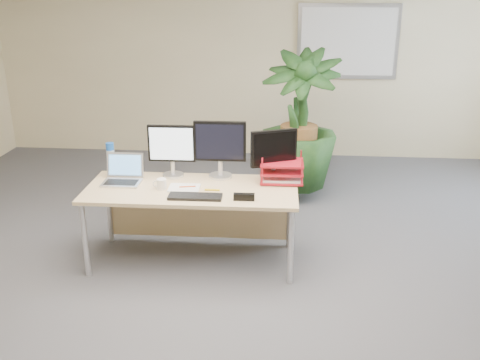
# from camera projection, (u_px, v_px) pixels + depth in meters

# --- Properties ---
(floor) EXTENTS (8.00, 8.00, 0.00)m
(floor) POSITION_uv_depth(u_px,v_px,m) (220.00, 320.00, 3.82)
(floor) COLOR #4B4B51
(floor) RESTS_ON ground
(back_wall) EXTENTS (7.00, 0.04, 2.70)m
(back_wall) POSITION_uv_depth(u_px,v_px,m) (255.00, 56.00, 7.09)
(back_wall) COLOR #C4B68A
(back_wall) RESTS_ON floor
(whiteboard) EXTENTS (1.30, 0.04, 0.95)m
(whiteboard) POSITION_uv_depth(u_px,v_px,m) (348.00, 42.00, 6.89)
(whiteboard) COLOR #A8A8AC
(whiteboard) RESTS_ON back_wall
(desk) EXTENTS (1.76, 0.76, 0.67)m
(desk) POSITION_uv_depth(u_px,v_px,m) (194.00, 199.00, 4.55)
(desk) COLOR #D7B77E
(desk) RESTS_ON floor
(floor_plant) EXTENTS (1.00, 1.00, 1.50)m
(floor_plant) POSITION_uv_depth(u_px,v_px,m) (299.00, 133.00, 5.74)
(floor_plant) COLOR #123415
(floor_plant) RESTS_ON floor
(monitor_left) EXTENTS (0.41, 0.19, 0.46)m
(monitor_left) POSITION_uv_depth(u_px,v_px,m) (172.00, 147.00, 4.59)
(monitor_left) COLOR silver
(monitor_left) RESTS_ON desk
(monitor_right) EXTENTS (0.45, 0.20, 0.50)m
(monitor_right) POSITION_uv_depth(u_px,v_px,m) (220.00, 146.00, 4.56)
(monitor_right) COLOR silver
(monitor_right) RESTS_ON desk
(monitor_dark) EXTENTS (0.38, 0.19, 0.45)m
(monitor_dark) POSITION_uv_depth(u_px,v_px,m) (274.00, 152.00, 4.48)
(monitor_dark) COLOR silver
(monitor_dark) RESTS_ON desk
(laptop) EXTENTS (0.32, 0.28, 0.23)m
(laptop) POSITION_uv_depth(u_px,v_px,m) (123.00, 175.00, 4.54)
(laptop) COLOR silver
(laptop) RESTS_ON desk
(keyboard) EXTENTS (0.42, 0.15, 0.02)m
(keyboard) POSITION_uv_depth(u_px,v_px,m) (195.00, 197.00, 4.20)
(keyboard) COLOR black
(keyboard) RESTS_ON desk
(coffee_mug) EXTENTS (0.11, 0.08, 0.09)m
(coffee_mug) POSITION_uv_depth(u_px,v_px,m) (161.00, 184.00, 4.37)
(coffee_mug) COLOR white
(coffee_mug) RESTS_ON desk
(spiral_notebook) EXTENTS (0.26, 0.20, 0.01)m
(spiral_notebook) POSITION_uv_depth(u_px,v_px,m) (184.00, 188.00, 4.40)
(spiral_notebook) COLOR silver
(spiral_notebook) RESTS_ON desk
(orange_pen) EXTENTS (0.13, 0.04, 0.01)m
(orange_pen) POSITION_uv_depth(u_px,v_px,m) (187.00, 187.00, 4.40)
(orange_pen) COLOR #E95519
(orange_pen) RESTS_ON spiral_notebook
(yellow_highlighter) EXTENTS (0.12, 0.02, 0.02)m
(yellow_highlighter) POSITION_uv_depth(u_px,v_px,m) (212.00, 190.00, 4.35)
(yellow_highlighter) COLOR yellow
(yellow_highlighter) RESTS_ON desk
(water_bottle) EXTENTS (0.07, 0.07, 0.29)m
(water_bottle) POSITION_uv_depth(u_px,v_px,m) (111.00, 160.00, 4.67)
(water_bottle) COLOR silver
(water_bottle) RESTS_ON desk
(letter_tray) EXTENTS (0.36, 0.28, 0.17)m
(letter_tray) POSITION_uv_depth(u_px,v_px,m) (282.00, 173.00, 4.53)
(letter_tray) COLOR #A71421
(letter_tray) RESTS_ON desk
(stapler) EXTENTS (0.16, 0.05, 0.05)m
(stapler) POSITION_uv_depth(u_px,v_px,m) (244.00, 197.00, 4.15)
(stapler) COLOR black
(stapler) RESTS_ON desk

